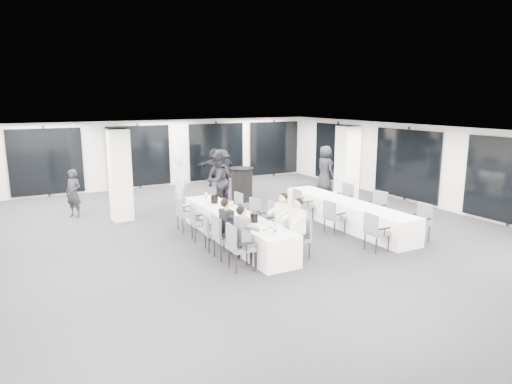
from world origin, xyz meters
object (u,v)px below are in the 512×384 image
Objects in this scene: chair_main_left_second at (222,235)px; chair_main_left_fourth at (198,221)px; banquet_table_main at (235,227)px; standing_guest_f at (215,165)px; ice_bucket_near at (254,218)px; chair_side_left_near at (375,230)px; standing_guest_c at (221,170)px; chair_main_right_fourth at (252,213)px; standing_guest_g at (73,190)px; chair_main_left_mid at (211,230)px; cocktail_table at (242,184)px; chair_main_left_near at (238,244)px; chair_main_right_mid at (268,218)px; standing_guest_a at (181,178)px; chair_main_left_far at (184,212)px; chair_side_right_near at (420,220)px; ice_bucket_far at (214,199)px; chair_side_left_mid at (333,215)px; chair_side_left_far at (301,203)px; standing_guest_e at (325,165)px; chair_main_right_second at (285,228)px; chair_main_right_far at (235,206)px; standing_guest_d at (225,168)px; chair_side_right_far at (344,197)px; standing_guest_b at (218,177)px; chair_main_right_near at (301,235)px; chair_side_right_mid at (377,206)px; banquet_table_side at (346,214)px.

chair_main_left_fourth is at bearing -177.97° from chair_main_left_second.
banquet_table_main is 2.69× the size of standing_guest_f.
standing_guest_f is 8.70m from ice_bucket_near.
standing_guest_c is at bearing -174.38° from chair_side_left_near.
chair_main_right_fourth is 5.86m from standing_guest_g.
chair_main_left_second is 1.14× the size of chair_main_left_mid.
cocktail_table reaches higher than chair_main_left_near.
chair_main_right_mid is (0.84, -0.28, 0.21)m from banquet_table_main.
standing_guest_a reaches higher than chair_main_left_mid.
chair_main_left_far is 2.81m from standing_guest_a.
ice_bucket_far is at bearing 51.42° from chair_side_right_near.
ice_bucket_far is at bearing -132.47° from chair_side_left_mid.
standing_guest_e is (3.48, 3.41, 0.47)m from chair_side_left_far.
chair_main_left_second reaches higher than chair_main_right_second.
chair_main_right_far is at bearing 63.71° from banquet_table_main.
chair_side_left_near is 0.55× the size of standing_guest_g.
chair_main_left_second is (-3.19, -5.30, -0.03)m from cocktail_table.
standing_guest_f is (3.46, 6.80, 0.39)m from chair_main_left_fourth.
chair_main_right_far is 5.94m from standing_guest_f.
chair_side_right_far is at bearing 87.69° from standing_guest_d.
standing_guest_b is at bearing -165.86° from chair_side_left_near.
cocktail_table is at bearing -54.11° from standing_guest_a.
chair_main_left_mid is at bearing 52.31° from chair_main_right_second.
chair_side_left_mid reaches higher than chair_main_left_mid.
chair_main_left_near is at bearing 2.25° from chair_main_left_second.
chair_main_right_near is at bearing 95.06° from chair_main_left_near.
standing_guest_e is (4.99, 0.57, -0.03)m from standing_guest_b.
standing_guest_d is (2.69, 2.22, -0.14)m from standing_guest_a.
chair_main_left_far is 3.57m from chair_side_left_far.
chair_main_left_fourth is 5.39m from standing_guest_c.
chair_main_right_mid reaches higher than chair_side_right_mid.
standing_guest_f is at bearing -9.47° from chair_main_right_near.
chair_side_right_mid reaches higher than ice_bucket_near.
chair_main_left_near reaches higher than chair_side_right_far.
chair_main_right_second is at bearing -136.41° from standing_guest_a.
standing_guest_f is (0.69, 2.20, -0.10)m from standing_guest_c.
chair_side_left_far is at bearing 78.12° from chair_main_left_far.
standing_guest_e is at bearing -56.61° from chair_main_right_second.
standing_guest_f is (-0.87, 7.60, 0.55)m from banquet_table_side.
standing_guest_f reaches higher than banquet_table_main.
chair_side_left_mid is 8.03m from standing_guest_f.
chair_main_right_mid is at bearing 103.42° from chair_main_left_mid.
chair_main_right_fourth is at bearing 36.02° from banquet_table_main.
standing_guest_c is 1.15× the size of standing_guest_d.
standing_guest_c reaches higher than standing_guest_f.
chair_main_left_mid is at bearing 125.40° from standing_guest_e.
standing_guest_b is (-1.51, 6.04, 0.52)m from chair_side_left_near.
chair_main_left_second is at bearing -175.97° from chair_main_left_near.
banquet_table_main is 4.25m from standing_guest_a.
chair_main_left_second is at bearing -109.87° from chair_side_left_near.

